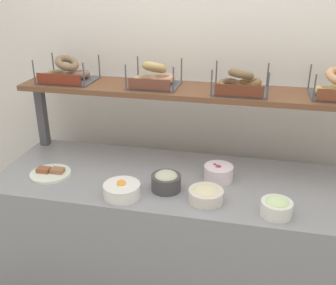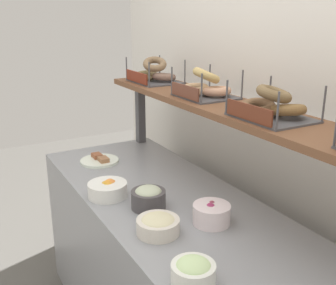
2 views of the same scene
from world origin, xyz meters
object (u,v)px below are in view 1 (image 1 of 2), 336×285
bagel_basket_plain (154,78)px  bowl_beet_salad (218,173)px  bowl_potato_salad (206,194)px  bowl_fruit_salad (122,190)px  serving_plate_white (51,173)px  bowl_tuna_salad (166,181)px  bowl_scallion_spread (277,207)px  bagel_basket_cinnamon_raisin (240,83)px  bagel_basket_poppy (67,73)px

bagel_basket_plain → bowl_beet_salad: bearing=-30.0°
bowl_potato_salad → bowl_beet_salad: bearing=80.9°
bowl_fruit_salad → serving_plate_white: size_ratio=0.83×
serving_plate_white → bowl_tuna_salad: bearing=-1.3°
bowl_tuna_salad → bowl_potato_salad: bearing=-17.3°
bowl_tuna_salad → serving_plate_white: (-0.66, 0.02, -0.04)m
bowl_potato_salad → bowl_fruit_salad: bowl_fruit_salad is taller
bowl_potato_salad → bowl_beet_salad: size_ratio=1.10×
bowl_scallion_spread → bowl_fruit_salad: size_ratio=0.78×
bowl_potato_salad → bowl_tuna_salad: (-0.21, 0.07, 0.01)m
bowl_scallion_spread → bagel_basket_cinnamon_raisin: bagel_basket_cinnamon_raisin is taller
bowl_scallion_spread → bagel_basket_plain: bearing=143.8°
bagel_basket_poppy → bowl_tuna_salad: bearing=-29.8°
bowl_beet_salad → bowl_scallion_spread: bearing=-43.5°
serving_plate_white → bagel_basket_cinnamon_raisin: (0.98, 0.36, 0.47)m
bowl_tuna_salad → bowl_fruit_salad: (-0.20, -0.11, -0.01)m
bowl_potato_salad → bagel_basket_plain: bagel_basket_plain is taller
bowl_scallion_spread → bagel_basket_cinnamon_raisin: bearing=114.2°
serving_plate_white → bagel_basket_plain: 0.78m
serving_plate_white → bagel_basket_poppy: (-0.03, 0.38, 0.47)m
bowl_potato_salad → bowl_scallion_spread: size_ratio=1.19×
serving_plate_white → bagel_basket_poppy: bearing=94.6°
bowl_tuna_salad → bagel_basket_poppy: bagel_basket_poppy is taller
bowl_tuna_salad → bowl_scallion_spread: size_ratio=1.07×
bowl_tuna_salad → bagel_basket_cinnamon_raisin: 0.66m
bowl_beet_salad → bagel_basket_cinnamon_raisin: bearing=71.9°
bowl_potato_salad → bowl_fruit_salad: 0.42m
bowl_scallion_spread → bagel_basket_poppy: (-1.23, 0.51, 0.43)m
bowl_beet_salad → serving_plate_white: bearing=-170.8°
serving_plate_white → bowl_potato_salad: bearing=-5.3°
bowl_potato_salad → bowl_tuna_salad: 0.22m
bowl_potato_salad → bagel_basket_cinnamon_raisin: 0.64m
bowl_scallion_spread → bagel_basket_poppy: size_ratio=0.46×
serving_plate_white → bagel_basket_cinnamon_raisin: bagel_basket_cinnamon_raisin is taller
bowl_beet_salad → bowl_scallion_spread: 0.40m
bowl_potato_salad → bagel_basket_plain: 0.74m
bowl_beet_salad → bagel_basket_poppy: bearing=166.1°
bowl_beet_salad → serving_plate_white: bowl_beet_salad is taller
serving_plate_white → bowl_beet_salad: bearing=9.2°
bagel_basket_poppy → bowl_potato_salad: bearing=-27.1°
bowl_beet_salad → bagel_basket_poppy: (-0.94, 0.23, 0.44)m
bagel_basket_poppy → bowl_fruit_salad: bearing=-46.1°
bowl_fruit_salad → serving_plate_white: bowl_fruit_salad is taller
bowl_potato_salad → bagel_basket_cinnamon_raisin: bagel_basket_cinnamon_raisin is taller
bagel_basket_plain → bowl_potato_salad: bearing=-51.3°
bowl_fruit_salad → bagel_basket_cinnamon_raisin: bagel_basket_cinnamon_raisin is taller
bowl_beet_salad → serving_plate_white: 0.92m
bagel_basket_poppy → bagel_basket_cinnamon_raisin: bearing=-0.8°
bowl_tuna_salad → bowl_fruit_salad: bowl_tuna_salad is taller
bowl_beet_salad → bowl_scallion_spread: (0.29, -0.28, 0.00)m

